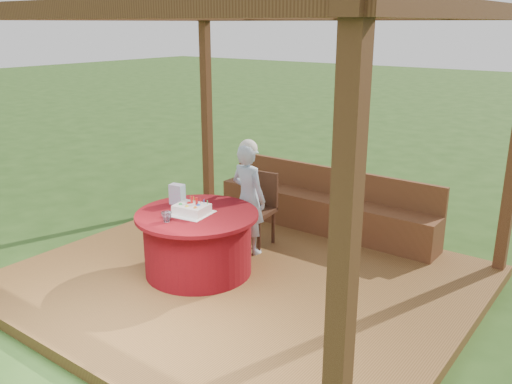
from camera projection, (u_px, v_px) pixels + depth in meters
ground at (242, 287)px, 5.79m from camera, size 60.00×60.00×0.00m
deck at (242, 282)px, 5.77m from camera, size 4.50×4.00×0.12m
pergola at (240, 55)px, 5.07m from camera, size 4.50×4.00×2.72m
bench at (324, 210)px, 6.98m from camera, size 3.00×0.42×0.80m
table at (198, 242)px, 5.76m from camera, size 1.29×1.29×0.67m
chair at (257, 205)px, 6.50m from camera, size 0.47×0.47×0.88m
elderly_woman at (248, 196)px, 6.21m from camera, size 0.50×0.35×1.34m
birthday_cake at (192, 209)px, 5.63m from camera, size 0.43×0.43×0.18m
gift_bag at (177, 194)px, 5.92m from camera, size 0.17×0.13×0.22m
drinking_glass at (167, 217)px, 5.41m from camera, size 0.12×0.12×0.10m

